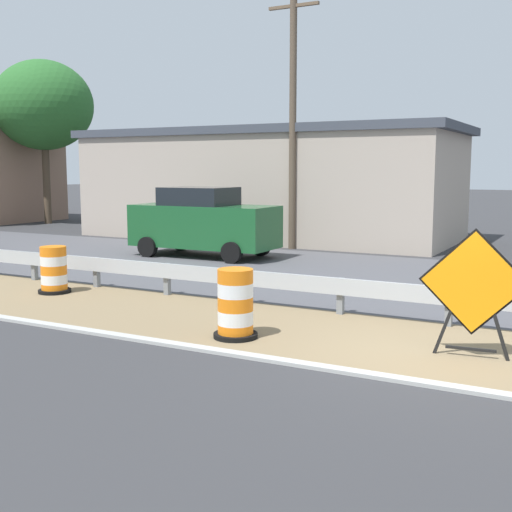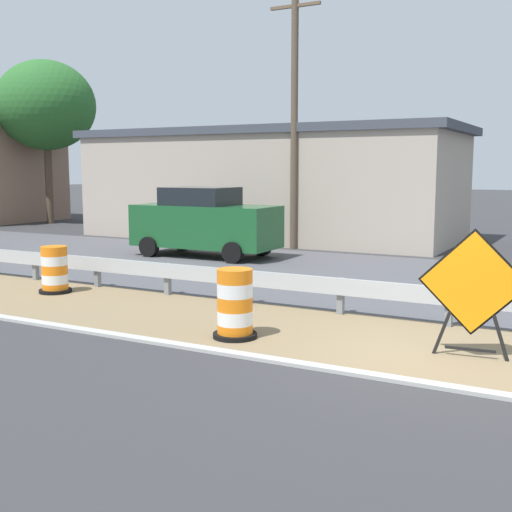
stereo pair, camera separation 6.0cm
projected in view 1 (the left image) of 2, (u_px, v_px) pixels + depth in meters
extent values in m
plane|color=#333335|center=(426.00, 356.00, 9.59)|extent=(160.00, 160.00, 0.00)
cube|color=#7F6B4C|center=(434.00, 348.00, 10.04)|extent=(3.43, 120.00, 0.01)
cube|color=#4C4C51|center=(491.00, 287.00, 15.14)|extent=(8.23, 120.00, 0.00)
cube|color=#ADADA8|center=(402.00, 381.00, 8.46)|extent=(0.20, 120.00, 0.11)
cube|color=#ADB2B7|center=(291.00, 282.00, 12.72)|extent=(0.08, 44.56, 0.32)
cube|color=slate|center=(449.00, 307.00, 11.39)|extent=(0.12, 0.12, 0.70)
cube|color=slate|center=(341.00, 296.00, 12.34)|extent=(0.12, 0.12, 0.70)
cube|color=slate|center=(248.00, 287.00, 13.29)|extent=(0.12, 0.12, 0.70)
cube|color=slate|center=(167.00, 279.00, 14.23)|extent=(0.12, 0.12, 0.70)
cube|color=slate|center=(97.00, 272.00, 15.18)|extent=(0.12, 0.12, 0.70)
cube|color=slate|center=(34.00, 266.00, 16.13)|extent=(0.12, 0.12, 0.70)
cube|color=black|center=(497.00, 324.00, 9.37)|extent=(0.09, 0.39, 1.06)
cube|color=black|center=(447.00, 320.00, 9.63)|extent=(0.09, 0.39, 1.06)
cube|color=black|center=(471.00, 349.00, 9.55)|extent=(0.11, 0.72, 0.04)
cube|color=orange|center=(474.00, 282.00, 9.40)|extent=(0.18, 1.48, 1.49)
cube|color=black|center=(474.00, 282.00, 9.42)|extent=(0.17, 1.57, 1.57)
cylinder|color=orange|center=(236.00, 331.00, 10.64)|extent=(0.58, 0.58, 0.23)
cylinder|color=white|center=(235.00, 317.00, 10.61)|extent=(0.58, 0.58, 0.23)
cylinder|color=orange|center=(235.00, 304.00, 10.58)|extent=(0.58, 0.58, 0.23)
cylinder|color=white|center=(235.00, 290.00, 10.55)|extent=(0.58, 0.58, 0.23)
cylinder|color=orange|center=(235.00, 276.00, 10.52)|extent=(0.58, 0.58, 0.23)
cylinder|color=black|center=(236.00, 335.00, 10.65)|extent=(0.73, 0.73, 0.08)
cylinder|color=orange|center=(55.00, 288.00, 14.49)|extent=(0.57, 0.57, 0.21)
cylinder|color=white|center=(54.00, 279.00, 14.47)|extent=(0.57, 0.57, 0.21)
cylinder|color=orange|center=(54.00, 270.00, 14.44)|extent=(0.57, 0.57, 0.21)
cylinder|color=white|center=(53.00, 260.00, 14.41)|extent=(0.57, 0.57, 0.21)
cylinder|color=orange|center=(53.00, 251.00, 14.38)|extent=(0.57, 0.57, 0.21)
cylinder|color=black|center=(55.00, 291.00, 14.50)|extent=(0.72, 0.72, 0.08)
cube|color=#195128|center=(204.00, 226.00, 20.38)|extent=(1.92, 4.63, 1.30)
cube|color=black|center=(199.00, 196.00, 20.33)|extent=(1.70, 2.14, 0.56)
cylinder|color=black|center=(261.00, 246.00, 20.59)|extent=(0.23, 0.64, 0.64)
cylinder|color=black|center=(232.00, 253.00, 18.95)|extent=(0.23, 0.64, 0.64)
cylinder|color=black|center=(181.00, 241.00, 21.98)|extent=(0.23, 0.64, 0.64)
cylinder|color=black|center=(148.00, 247.00, 20.34)|extent=(0.23, 0.64, 0.64)
cube|color=#AD9E8E|center=(269.00, 188.00, 26.06)|extent=(6.07, 14.52, 4.00)
cube|color=#3D424C|center=(269.00, 133.00, 25.77)|extent=(6.31, 15.10, 0.30)
cylinder|color=brown|center=(293.00, 123.00, 21.89)|extent=(0.24, 0.24, 8.59)
cube|color=brown|center=(294.00, 6.00, 21.38)|extent=(0.12, 1.80, 0.10)
cylinder|color=#4C3D2D|center=(47.00, 185.00, 32.49)|extent=(0.36, 0.36, 3.91)
ellipsoid|color=#286028|center=(43.00, 105.00, 31.96)|extent=(4.87, 4.87, 4.39)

